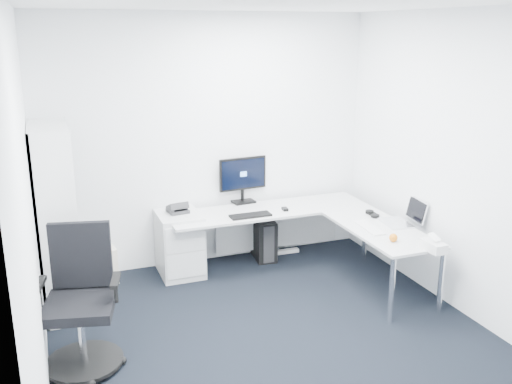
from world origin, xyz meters
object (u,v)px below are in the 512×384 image
object	(u,v)px
l_desk	(280,246)
task_chair	(79,303)
monitor	(243,180)
bookshelf	(57,220)
laptop	(397,212)

from	to	relation	value
l_desk	task_chair	size ratio (longest dim) A/B	2.00
monitor	l_desk	bearing A→B (deg)	-79.18
l_desk	task_chair	xyz separation A→B (m)	(-2.09, -1.06, 0.23)
l_desk	monitor	bearing A→B (deg)	105.90
l_desk	bookshelf	world-z (taller)	bookshelf
task_chair	laptop	xyz separation A→B (m)	(3.09, 0.46, 0.22)
l_desk	bookshelf	bearing A→B (deg)	178.68
laptop	l_desk	bearing A→B (deg)	156.41
task_chair	laptop	distance (m)	3.13
task_chair	bookshelf	bearing A→B (deg)	107.75
monitor	laptop	distance (m)	1.72
bookshelf	l_desk	bearing A→B (deg)	-1.32
bookshelf	task_chair	xyz separation A→B (m)	(0.09, -1.11, -0.31)
task_chair	monitor	distance (m)	2.57
monitor	bookshelf	bearing A→B (deg)	-168.80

